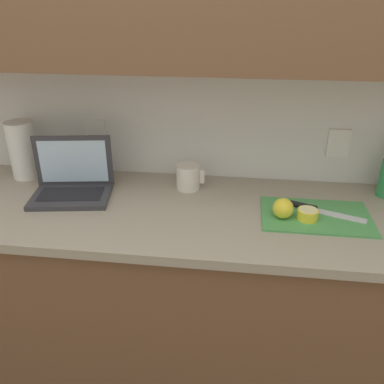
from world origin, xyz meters
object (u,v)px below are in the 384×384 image
laptop (72,182)px  lemon_half_cut (308,214)px  cutting_board (316,216)px  lemon_whole_beside (283,208)px  measuring_cup (188,177)px  knife (312,208)px  paper_towel_roll (23,150)px

laptop → lemon_half_cut: laptop is taller
cutting_board → lemon_half_cut: size_ratio=5.32×
cutting_board → lemon_half_cut: 0.05m
lemon_half_cut → cutting_board: bearing=42.3°
cutting_board → lemon_whole_beside: (-0.12, -0.03, 0.04)m
cutting_board → lemon_half_cut: bearing=-137.7°
lemon_whole_beside → measuring_cup: bearing=150.0°
lemon_half_cut → lemon_whole_beside: lemon_whole_beside is taller
knife → lemon_whole_beside: size_ratio=3.74×
lemon_half_cut → measuring_cup: (-0.46, 0.22, 0.02)m
cutting_board → paper_towel_roll: 1.26m
cutting_board → knife: bearing=104.9°
lemon_half_cut → paper_towel_roll: 1.23m
laptop → cutting_board: laptop is taller
cutting_board → measuring_cup: 0.53m
lemon_half_cut → paper_towel_roll: (-1.20, 0.25, 0.10)m
laptop → lemon_whole_beside: size_ratio=4.55×
cutting_board → paper_towel_roll: size_ratio=1.57×
cutting_board → lemon_whole_beside: 0.14m
knife → lemon_half_cut: size_ratio=3.74×
knife → lemon_whole_beside: bearing=-129.0°
lemon_whole_beside → measuring_cup: (-0.37, 0.22, 0.01)m
measuring_cup → lemon_half_cut: bearing=-25.2°
cutting_board → paper_towel_roll: (-1.23, 0.22, 0.12)m
cutting_board → knife: (-0.01, 0.04, 0.01)m
cutting_board → knife: knife is taller
laptop → lemon_half_cut: (0.92, -0.10, -0.03)m
knife → measuring_cup: (-0.49, 0.15, 0.04)m
cutting_board → measuring_cup: (-0.50, 0.18, 0.05)m
knife → lemon_whole_beside: lemon_whole_beside is taller
knife → paper_towel_roll: paper_towel_roll is taller
laptop → knife: (0.95, -0.03, -0.04)m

